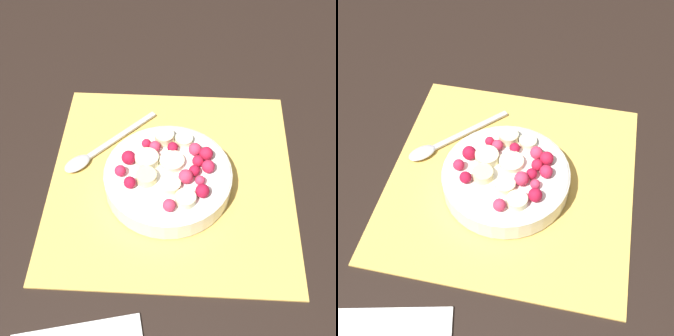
{
  "view_description": "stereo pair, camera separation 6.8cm",
  "coord_description": "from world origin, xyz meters",
  "views": [
    {
      "loc": [
        0.02,
        -0.44,
        0.58
      ],
      "look_at": [
        -0.01,
        -0.01,
        0.05
      ],
      "focal_mm": 50.0,
      "sensor_mm": 36.0,
      "label": 1
    },
    {
      "loc": [
        0.08,
        -0.43,
        0.58
      ],
      "look_at": [
        -0.01,
        -0.01,
        0.05
      ],
      "focal_mm": 50.0,
      "sensor_mm": 36.0,
      "label": 2
    }
  ],
  "objects": [
    {
      "name": "ground_plane",
      "position": [
        0.0,
        0.0,
        0.0
      ],
      "size": [
        3.0,
        3.0,
        0.0
      ],
      "primitive_type": "plane",
      "color": "black"
    },
    {
      "name": "spoon",
      "position": [
        -0.13,
        0.04,
        0.01
      ],
      "size": [
        0.14,
        0.15,
        0.01
      ],
      "rotation": [
        0.0,
        0.0,
        3.96
      ],
      "color": "#B2B2B7",
      "rests_on": "placemat"
    },
    {
      "name": "fruit_bowl",
      "position": [
        -0.0,
        -0.01,
        0.03
      ],
      "size": [
        0.19,
        0.19,
        0.06
      ],
      "color": "silver",
      "rests_on": "placemat"
    },
    {
      "name": "placemat",
      "position": [
        0.0,
        0.0,
        0.0
      ],
      "size": [
        0.37,
        0.38,
        0.01
      ],
      "color": "#E0B251",
      "rests_on": "ground_plane"
    }
  ]
}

